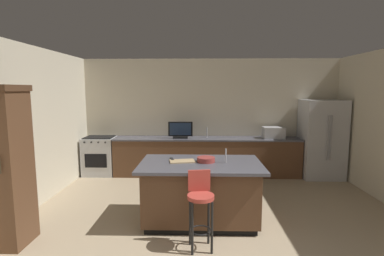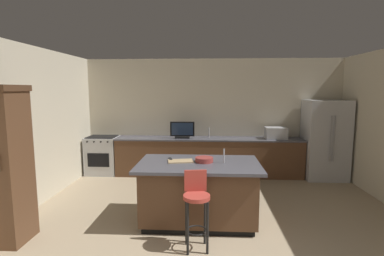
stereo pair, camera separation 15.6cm
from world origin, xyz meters
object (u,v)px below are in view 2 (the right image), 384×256
(cabinet_tower, at_px, (2,162))
(tv_monitor, at_px, (182,131))
(refrigerator, at_px, (325,140))
(tv_remote, at_px, (170,159))
(fruit_bowl, at_px, (204,160))
(bar_stool_center, at_px, (196,203))
(kitchen_island, at_px, (199,192))
(range_oven, at_px, (103,155))
(cutting_board, at_px, (180,161))
(microwave, at_px, (276,133))

(cabinet_tower, relative_size, tv_monitor, 3.68)
(refrigerator, bearing_deg, tv_remote, -145.15)
(cabinet_tower, relative_size, fruit_bowl, 7.66)
(bar_stool_center, relative_size, tv_remote, 5.89)
(kitchen_island, relative_size, range_oven, 2.00)
(cutting_board, bearing_deg, range_oven, 130.88)
(cabinet_tower, bearing_deg, microwave, 37.12)
(microwave, relative_size, fruit_bowl, 1.76)
(kitchen_island, height_order, cabinet_tower, cabinet_tower)
(cabinet_tower, distance_m, tv_monitor, 3.81)
(kitchen_island, distance_m, fruit_bowl, 0.50)
(kitchen_island, height_order, refrigerator, refrigerator)
(bar_stool_center, bearing_deg, cutting_board, 100.75)
(cutting_board, bearing_deg, tv_monitor, 94.36)
(tv_remote, bearing_deg, microwave, 33.08)
(refrigerator, relative_size, bar_stool_center, 1.80)
(range_oven, bearing_deg, fruit_bowl, -44.63)
(kitchen_island, distance_m, tv_remote, 0.67)
(kitchen_island, xyz_separation_m, fruit_bowl, (0.08, 0.05, 0.49))
(range_oven, relative_size, cabinet_tower, 0.44)
(kitchen_island, relative_size, bar_stool_center, 1.83)
(refrigerator, xyz_separation_m, cabinet_tower, (-5.36, -3.15, 0.19))
(cabinet_tower, relative_size, cutting_board, 5.53)
(cabinet_tower, xyz_separation_m, tv_monitor, (2.09, 3.18, -0.01))
(tv_monitor, xyz_separation_m, cutting_board, (0.18, -2.41, -0.13))
(refrigerator, bearing_deg, kitchen_island, -139.00)
(refrigerator, height_order, tv_remote, refrigerator)
(microwave, distance_m, fruit_bowl, 2.95)
(tv_remote, relative_size, cutting_board, 0.45)
(refrigerator, xyz_separation_m, fruit_bowl, (-2.72, -2.38, 0.07))
(microwave, height_order, bar_stool_center, microwave)
(refrigerator, bearing_deg, tv_monitor, 179.49)
(fruit_bowl, relative_size, cutting_board, 0.72)
(range_oven, distance_m, microwave, 4.16)
(fruit_bowl, height_order, cutting_board, fruit_bowl)
(tv_remote, bearing_deg, range_oven, 115.66)
(range_oven, height_order, tv_monitor, tv_monitor)
(refrigerator, height_order, cutting_board, refrigerator)
(cabinet_tower, xyz_separation_m, tv_remote, (2.11, 0.89, -0.14))
(range_oven, bearing_deg, cabinet_tower, -92.58)
(tv_remote, bearing_deg, fruit_bowl, -26.60)
(tv_monitor, bearing_deg, cutting_board, -85.64)
(range_oven, xyz_separation_m, fruit_bowl, (2.49, -2.46, 0.52))
(kitchen_island, xyz_separation_m, range_oven, (-2.41, 2.51, -0.02))
(kitchen_island, bearing_deg, cutting_board, 169.06)
(fruit_bowl, bearing_deg, range_oven, 135.37)
(cabinet_tower, height_order, fruit_bowl, cabinet_tower)
(range_oven, height_order, cabinet_tower, cabinet_tower)
(refrigerator, relative_size, tv_monitor, 3.16)
(range_oven, relative_size, tv_remote, 5.40)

